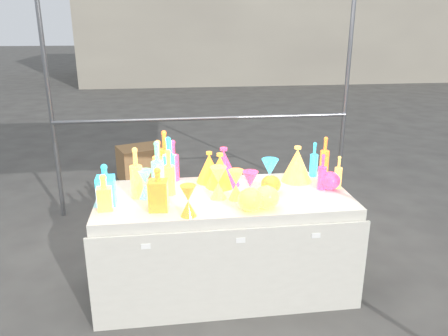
{
  "coord_description": "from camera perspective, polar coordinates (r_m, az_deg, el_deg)",
  "views": [
    {
      "loc": [
        -0.39,
        -2.89,
        1.92
      ],
      "look_at": [
        0.0,
        0.0,
        0.95
      ],
      "focal_mm": 35.0,
      "sensor_mm": 36.0,
      "label": 1
    }
  ],
  "objects": [
    {
      "name": "bottle_7",
      "position": [
        3.28,
        -7.21,
        0.85
      ],
      "size": [
        0.1,
        0.1,
        0.38
      ],
      "primitive_type": null,
      "rotation": [
        0.0,
        0.0,
        0.11
      ],
      "color": "#219D1C",
      "rests_on": "display_table"
    },
    {
      "name": "hourglass_5",
      "position": [
        3.18,
        5.98,
        -0.96
      ],
      "size": [
        0.13,
        0.13,
        0.24
      ],
      "primitive_type": null,
      "rotation": [
        0.0,
        0.0,
        -0.08
      ],
      "color": "#219D1C",
      "rests_on": "display_table"
    },
    {
      "name": "decanter_2",
      "position": [
        3.03,
        -15.22,
        -2.09
      ],
      "size": [
        0.12,
        0.12,
        0.29
      ],
      "primitive_type": null,
      "rotation": [
        0.0,
        0.0,
        0.0
      ],
      "color": "#219D1C",
      "rests_on": "display_table"
    },
    {
      "name": "lampshade_2",
      "position": [
        3.29,
        -0.05,
        0.24
      ],
      "size": [
        0.25,
        0.25,
        0.29
      ],
      "primitive_type": null,
      "rotation": [
        0.0,
        0.0,
        -0.01
      ],
      "color": "#203DBF",
      "rests_on": "display_table"
    },
    {
      "name": "globe_2",
      "position": [
        3.17,
        6.13,
        -2.26
      ],
      "size": [
        0.19,
        0.19,
        0.12
      ],
      "primitive_type": null,
      "rotation": [
        0.0,
        0.0,
        -0.38
      ],
      "color": "gold",
      "rests_on": "display_table"
    },
    {
      "name": "bottle_5",
      "position": [
        3.07,
        -8.66,
        -0.18
      ],
      "size": [
        0.11,
        0.11,
        0.41
      ],
      "primitive_type": null,
      "rotation": [
        0.0,
        0.0,
        -0.21
      ],
      "color": "#B52470",
      "rests_on": "display_table"
    },
    {
      "name": "lampshade_1",
      "position": [
        3.36,
        -1.94,
        0.15
      ],
      "size": [
        0.25,
        0.25,
        0.24
      ],
      "primitive_type": null,
      "rotation": [
        0.0,
        0.0,
        -0.29
      ],
      "color": "#B9D22C",
      "rests_on": "display_table"
    },
    {
      "name": "bottle_9",
      "position": [
        3.59,
        13.01,
        1.53
      ],
      "size": [
        0.08,
        0.08,
        0.32
      ],
      "primitive_type": null,
      "rotation": [
        0.0,
        0.0,
        0.17
      ],
      "color": "gold",
      "rests_on": "display_table"
    },
    {
      "name": "ground",
      "position": [
        3.49,
        0.0,
        -14.96
      ],
      "size": [
        80.0,
        80.0,
        0.0
      ],
      "primitive_type": "plane",
      "color": "#5C5A55",
      "rests_on": "ground"
    },
    {
      "name": "cardboard_box_closed",
      "position": [
        5.7,
        -10.5,
        0.65
      ],
      "size": [
        0.71,
        0.61,
        0.43
      ],
      "primitive_type": "cube",
      "rotation": [
        0.0,
        0.0,
        0.35
      ],
      "color": "#AC7C4D",
      "rests_on": "ground"
    },
    {
      "name": "hourglass_1",
      "position": [
        2.99,
        3.43,
        -2.45
      ],
      "size": [
        0.12,
        0.12,
        0.22
      ],
      "primitive_type": null,
      "rotation": [
        0.0,
        0.0,
        0.12
      ],
      "color": "#203DBF",
      "rests_on": "display_table"
    },
    {
      "name": "globe_0",
      "position": [
        2.86,
        3.49,
        -4.3
      ],
      "size": [
        0.18,
        0.18,
        0.14
      ],
      "primitive_type": null,
      "rotation": [
        0.0,
        0.0,
        -0.03
      ],
      "color": "#D41445",
      "rests_on": "display_table"
    },
    {
      "name": "bottle_4",
      "position": [
        3.09,
        -11.41,
        -0.6
      ],
      "size": [
        0.1,
        0.1,
        0.37
      ],
      "primitive_type": null,
      "rotation": [
        0.0,
        0.0,
        -0.19
      ],
      "color": "#127664",
      "rests_on": "display_table"
    },
    {
      "name": "bottle_3",
      "position": [
        3.39,
        -6.62,
        1.01
      ],
      "size": [
        0.1,
        0.1,
        0.33
      ],
      "primitive_type": null,
      "rotation": [
        0.0,
        0.0,
        0.14
      ],
      "color": "#203DBF",
      "rests_on": "display_table"
    },
    {
      "name": "bottle_1",
      "position": [
        3.39,
        -6.87,
        0.98
      ],
      "size": [
        0.1,
        0.1,
        0.32
      ],
      "primitive_type": null,
      "rotation": [
        0.0,
        0.0,
        -0.39
      ],
      "color": "#219D1C",
      "rests_on": "display_table"
    },
    {
      "name": "decanter_0",
      "position": [
        2.96,
        -15.39,
        -3.05
      ],
      "size": [
        0.1,
        0.1,
        0.25
      ],
      "primitive_type": null,
      "rotation": [
        0.0,
        0.0,
        0.08
      ],
      "color": "#D41445",
      "rests_on": "display_table"
    },
    {
      "name": "bottle_2",
      "position": [
        3.37,
        -7.73,
        1.52
      ],
      "size": [
        0.09,
        0.09,
        0.41
      ],
      "primitive_type": null,
      "rotation": [
        0.0,
        0.0,
        -0.05
      ],
      "color": "gold",
      "rests_on": "display_table"
    },
    {
      "name": "lampshade_0",
      "position": [
        3.25,
        -0.53,
        -0.27
      ],
      "size": [
        0.29,
        0.29,
        0.26
      ],
      "primitive_type": null,
      "rotation": [
        0.0,
        0.0,
        0.38
      ],
      "color": "#B9D22C",
      "rests_on": "display_table"
    },
    {
      "name": "display_table",
      "position": [
        3.29,
        0.02,
        -9.6
      ],
      "size": [
        1.84,
        0.83,
        0.75
      ],
      "color": "silver",
      "rests_on": "ground"
    },
    {
      "name": "bottle_10",
      "position": [
        3.28,
        12.72,
        -0.49
      ],
      "size": [
        0.08,
        0.08,
        0.27
      ],
      "primitive_type": null,
      "rotation": [
        0.0,
        0.0,
        -0.33
      ],
      "color": "#203DBF",
      "rests_on": "display_table"
    },
    {
      "name": "hourglass_4",
      "position": [
        3.03,
        1.58,
        -2.19
      ],
      "size": [
        0.12,
        0.12,
        0.21
      ],
      "primitive_type": null,
      "rotation": [
        0.0,
        0.0,
        0.09
      ],
      "color": "#D41445",
      "rests_on": "display_table"
    },
    {
      "name": "hourglass_3",
      "position": [
        3.1,
        -10.24,
        -2.07
      ],
      "size": [
        0.1,
        0.1,
        0.21
      ],
      "primitive_type": null,
      "rotation": [
        0.0,
        0.0,
        0.01
      ],
      "color": "#B52470",
      "rests_on": "display_table"
    },
    {
      "name": "globe_3",
      "position": [
        3.31,
        13.68,
        -1.73
      ],
      "size": [
        0.16,
        0.16,
        0.12
      ],
      "primitive_type": null,
      "rotation": [
        0.0,
        0.0,
        0.07
      ],
      "color": "#203DBF",
      "rests_on": "display_table"
    },
    {
      "name": "hourglass_2",
      "position": [
        3.04,
        -0.75,
        -1.92
      ],
      "size": [
        0.14,
        0.14,
        0.23
      ],
      "primitive_type": null,
      "rotation": [
        0.0,
        0.0,
        -0.29
      ],
      "color": "#127664",
      "rests_on": "display_table"
    },
    {
      "name": "decanter_1",
      "position": [
        2.87,
        -8.6,
        -2.72
      ],
      "size": [
        0.13,
        0.13,
        0.29
      ],
      "primitive_type": null,
      "rotation": [
        0.0,
        0.0,
        -0.1
      ],
      "color": "gold",
      "rests_on": "display_table"
    },
    {
      "name": "bottle_6",
      "position": [
        3.12,
        -7.22,
        -0.53
      ],
      "size": [
        0.11,
        0.11,
        0.33
      ],
      "primitive_type": null,
      "rotation": [
        0.0,
        0.0,
        -0.31
      ],
      "color": "#D41445",
      "rests_on": "display_table"
    },
    {
      "name": "bottle_11",
      "position": [
        3.34,
        14.72,
        -0.52
      ],
      "size": [
        0.06,
        0.06,
        0.25
      ],
      "primitive_type": null,
      "rotation": [
        0.0,
        0.0,
        0.06
      ],
      "color": "#127664",
      "rests_on": "display_table"
    },
    {
      "name": "bottle_8",
      "position": [
        3.55,
        11.68,
        1.13
      ],
      "size": [
        0.08,
        0.08,
        0.28
      ],
      "primitive_type": null,
      "rotation": [
        0.0,
        0.0,
        -0.25
      ],
      "color": "#219D1C",
      "rests_on": "display_table"
    },
    {
      "name": "globe_1",
      "position": [
        2.9,
        5.55,
        -4.0
      ],
      "size": [
        0.21,
        0.21,
        0.14
      ],
      "primitive_type": null,
      "rotation": [
        0.0,
        0.0,
        0.25
      ],
      "color": "#127664",
      "rests_on": "display_table"
    },
    {
      "name": "hourglass_0",
      "position": [
        2.77,
        -4.7,
        -4.29
      ],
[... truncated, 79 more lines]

